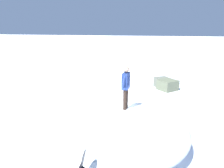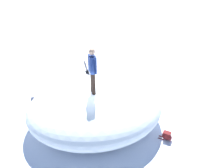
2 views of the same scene
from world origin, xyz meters
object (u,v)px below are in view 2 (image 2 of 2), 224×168
object	(u,v)px
snowboarder_standing	(92,68)
backpack_near	(34,102)
backpack_far	(167,136)
snowboard_primary_upright	(88,75)

from	to	relation	value
snowboarder_standing	backpack_near	bearing A→B (deg)	-139.04
backpack_near	backpack_far	size ratio (longest dim) A/B	1.26
backpack_near	backpack_far	xyz separation A→B (m)	(4.11, 4.49, -0.02)
backpack_near	snowboard_primary_upright	bearing A→B (deg)	103.61
snowboard_primary_upright	backpack_near	bearing A→B (deg)	-76.39
snowboard_primary_upright	backpack_near	world-z (taller)	snowboard_primary_upright
snowboarder_standing	snowboard_primary_upright	world-z (taller)	snowboarder_standing
snowboarder_standing	backpack_far	distance (m)	3.68
backpack_near	backpack_far	bearing A→B (deg)	47.48
snowboarder_standing	backpack_near	world-z (taller)	snowboarder_standing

